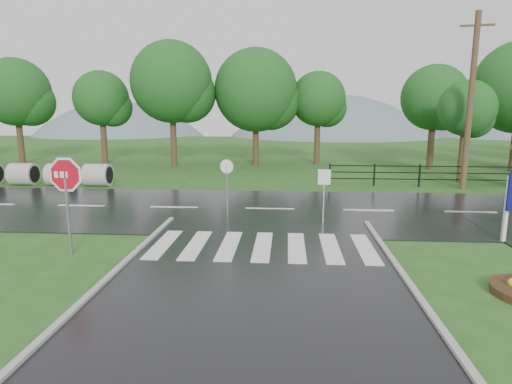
{
  "coord_description": "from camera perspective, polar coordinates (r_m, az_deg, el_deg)",
  "views": [
    {
      "loc": [
        0.69,
        -7.12,
        4.01
      ],
      "look_at": [
        -0.27,
        6.0,
        1.5
      ],
      "focal_mm": 30.0,
      "sensor_mm": 36.0,
      "label": 1
    }
  ],
  "objects": [
    {
      "name": "ground",
      "position": [
        8.2,
        -1.22,
        -18.48
      ],
      "size": [
        120.0,
        120.0,
        0.0
      ],
      "primitive_type": "plane",
      "color": "#24541C",
      "rests_on": "ground"
    },
    {
      "name": "main_road",
      "position": [
        17.59,
        1.83,
        -2.38
      ],
      "size": [
        90.0,
        8.0,
        0.04
      ],
      "primitive_type": "cube",
      "color": "black",
      "rests_on": "ground"
    },
    {
      "name": "crosswalk",
      "position": [
        12.76,
        0.89,
        -7.22
      ],
      "size": [
        6.5,
        2.8,
        0.02
      ],
      "color": "silver",
      "rests_on": "ground"
    },
    {
      "name": "fence_west",
      "position": [
        24.4,
        20.98,
        2.34
      ],
      "size": [
        9.58,
        0.08,
        1.2
      ],
      "color": "black",
      "rests_on": "ground"
    },
    {
      "name": "hills",
      "position": [
        74.77,
        6.19,
        -4.42
      ],
      "size": [
        102.0,
        48.0,
        48.0
      ],
      "color": "slate",
      "rests_on": "ground"
    },
    {
      "name": "treeline",
      "position": [
        31.38,
        4.72,
        3.42
      ],
      "size": [
        83.2,
        5.2,
        10.0
      ],
      "color": "#174B1A",
      "rests_on": "ground"
    },
    {
      "name": "culvert_pipes",
      "position": [
        26.6,
        -28.61,
        2.11
      ],
      "size": [
        9.7,
        1.2,
        1.2
      ],
      "color": "#9E9B93",
      "rests_on": "ground"
    },
    {
      "name": "stop_sign",
      "position": [
        12.83,
        -24.01,
        0.99
      ],
      "size": [
        1.31,
        0.13,
        2.94
      ],
      "color": "#939399",
      "rests_on": "ground"
    },
    {
      "name": "reg_sign_small",
      "position": [
        15.27,
        9.07,
        0.89
      ],
      "size": [
        0.44,
        0.08,
        1.98
      ],
      "color": "#939399",
      "rests_on": "ground"
    },
    {
      "name": "reg_sign_round",
      "position": [
        15.95,
        -3.9,
        1.41
      ],
      "size": [
        0.51,
        0.15,
        2.24
      ],
      "color": "#939399",
      "rests_on": "ground"
    },
    {
      "name": "utility_pole_east",
      "position": [
        24.4,
        26.69,
        10.72
      ],
      "size": [
        1.55,
        0.39,
        8.77
      ],
      "color": "#473523",
      "rests_on": "ground"
    },
    {
      "name": "entrance_tree_left",
      "position": [
        26.5,
        26.3,
        9.87
      ],
      "size": [
        3.06,
        3.06,
        5.67
      ],
      "color": "#3D2B1C",
      "rests_on": "ground"
    }
  ]
}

